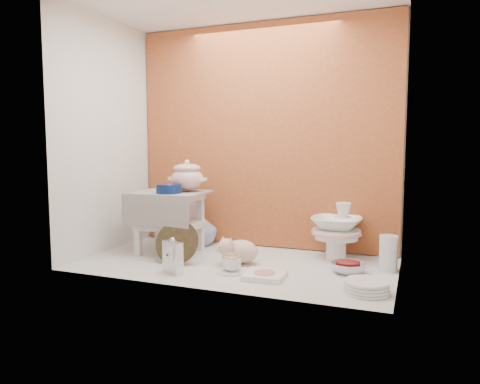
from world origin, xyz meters
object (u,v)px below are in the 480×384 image
at_px(porcelain_tower, 336,230).
at_px(plush_pig, 241,251).
at_px(mantel_clock, 173,256).
at_px(step_stool, 170,222).
at_px(crystal_bowl, 348,268).
at_px(soup_tureen, 187,175).
at_px(blue_white_vase, 200,228).
at_px(floral_platter, 179,215).
at_px(dinner_plate_stack, 366,287).
at_px(gold_rim_teacup, 231,263).

bearing_deg(porcelain_tower, plush_pig, -146.20).
bearing_deg(mantel_clock, step_stool, 146.77).
distance_m(plush_pig, porcelain_tower, 0.60).
height_order(plush_pig, crystal_bowl, plush_pig).
bearing_deg(soup_tureen, porcelain_tower, 10.96).
height_order(soup_tureen, crystal_bowl, soup_tureen).
bearing_deg(blue_white_vase, step_stool, -106.77).
relative_size(step_stool, porcelain_tower, 1.30).
height_order(plush_pig, porcelain_tower, porcelain_tower).
bearing_deg(step_stool, blue_white_vase, 70.74).
bearing_deg(floral_platter, soup_tureen, -50.66).
bearing_deg(floral_platter, dinner_plate_stack, -25.91).
distance_m(blue_white_vase, porcelain_tower, 0.94).
relative_size(blue_white_vase, dinner_plate_stack, 1.10).
relative_size(step_stool, dinner_plate_stack, 2.08).
bearing_deg(blue_white_vase, mantel_clock, -75.69).
bearing_deg(blue_white_vase, gold_rim_teacup, -50.13).
height_order(crystal_bowl, porcelain_tower, porcelain_tower).
distance_m(soup_tureen, floral_platter, 0.43).
distance_m(soup_tureen, mantel_clock, 0.64).
relative_size(soup_tureen, blue_white_vase, 1.04).
distance_m(dinner_plate_stack, crystal_bowl, 0.33).
bearing_deg(dinner_plate_stack, soup_tureen, 159.97).
bearing_deg(blue_white_vase, dinner_plate_stack, -28.32).
height_order(step_stool, crystal_bowl, step_stool).
bearing_deg(gold_rim_teacup, crystal_bowl, 20.41).
relative_size(mantel_clock, porcelain_tower, 0.55).
bearing_deg(crystal_bowl, plush_pig, -177.58).
bearing_deg(blue_white_vase, plush_pig, -39.05).
bearing_deg(soup_tureen, step_stool, -148.78).
xyz_separation_m(floral_platter, crystal_bowl, (1.23, -0.36, -0.17)).
xyz_separation_m(blue_white_vase, gold_rim_teacup, (0.47, -0.56, -0.06)).
relative_size(crystal_bowl, porcelain_tower, 0.54).
xyz_separation_m(blue_white_vase, porcelain_tower, (0.94, -0.03, 0.06)).
distance_m(blue_white_vase, mantel_clock, 0.70).
distance_m(step_stool, blue_white_vase, 0.29).
height_order(step_stool, blue_white_vase, step_stool).
xyz_separation_m(plush_pig, dinner_plate_stack, (0.74, -0.28, -0.05)).
xyz_separation_m(step_stool, plush_pig, (0.53, -0.09, -0.12)).
relative_size(soup_tureen, porcelain_tower, 0.71).
relative_size(mantel_clock, dinner_plate_stack, 0.89).
bearing_deg(soup_tureen, gold_rim_teacup, -37.50).
bearing_deg(gold_rim_teacup, blue_white_vase, 129.87).
relative_size(plush_pig, gold_rim_teacup, 2.34).
distance_m(floral_platter, gold_rim_teacup, 0.88).
relative_size(mantel_clock, crystal_bowl, 1.03).
xyz_separation_m(floral_platter, plush_pig, (0.62, -0.39, -0.12)).
height_order(soup_tureen, blue_white_vase, soup_tureen).
distance_m(blue_white_vase, plush_pig, 0.58).
height_order(floral_platter, gold_rim_teacup, floral_platter).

